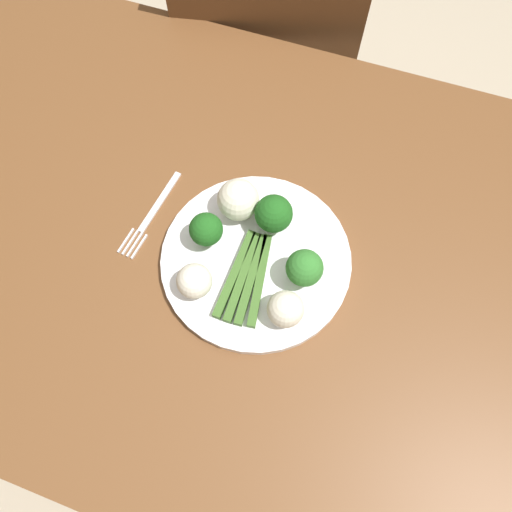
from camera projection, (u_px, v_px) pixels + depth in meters
name	position (u px, v px, depth m)	size (l,w,h in m)	color
ground_plane	(255.00, 346.00, 1.40)	(6.00, 6.00, 0.02)	#B7A88E
dining_table	(255.00, 267.00, 0.81)	(1.34, 0.84, 0.73)	brown
chair	(269.00, 72.00, 1.16)	(0.48, 0.48, 0.87)	brown
plate	(256.00, 259.00, 0.70)	(0.28, 0.28, 0.01)	white
asparagus_bundle	(247.00, 277.00, 0.67)	(0.06, 0.15, 0.01)	#3D6626
broccoli_near_center	(304.00, 268.00, 0.64)	(0.05, 0.05, 0.06)	#609E3D
broccoli_front	(206.00, 230.00, 0.67)	(0.05, 0.05, 0.06)	#4C7F2B
broccoli_left	(274.00, 214.00, 0.67)	(0.06, 0.06, 0.07)	#4C7F2B
cauliflower_mid	(285.00, 309.00, 0.63)	(0.05, 0.05, 0.05)	silver
cauliflower_right	(194.00, 281.00, 0.65)	(0.05, 0.05, 0.05)	white
cauliflower_back	(238.00, 200.00, 0.69)	(0.06, 0.06, 0.06)	silver
fork	(152.00, 214.00, 0.73)	(0.04, 0.17, 0.00)	silver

